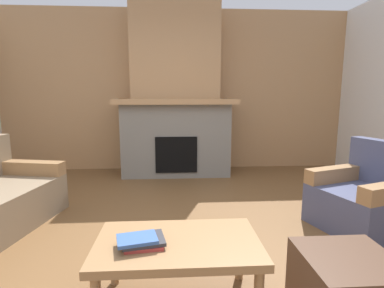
# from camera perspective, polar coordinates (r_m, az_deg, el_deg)

# --- Properties ---
(ground) EXTENTS (9.00, 9.00, 0.00)m
(ground) POSITION_cam_1_polar(r_m,az_deg,el_deg) (2.66, -2.29, -20.06)
(ground) COLOR brown
(wall_back_wood_panel) EXTENTS (6.00, 0.12, 2.70)m
(wall_back_wood_panel) POSITION_cam_1_polar(r_m,az_deg,el_deg) (5.31, -3.18, 9.94)
(wall_back_wood_panel) COLOR tan
(wall_back_wood_panel) RESTS_ON ground
(fireplace) EXTENTS (1.90, 0.82, 2.70)m
(fireplace) POSITION_cam_1_polar(r_m,az_deg,el_deg) (4.94, -3.12, 7.81)
(fireplace) COLOR gray
(fireplace) RESTS_ON ground
(armchair) EXTENTS (0.96, 0.96, 0.85)m
(armchair) POSITION_cam_1_polar(r_m,az_deg,el_deg) (3.44, 29.88, -9.02)
(armchair) COLOR #474C6B
(armchair) RESTS_ON ground
(coffee_table) EXTENTS (1.00, 0.60, 0.43)m
(coffee_table) POSITION_cam_1_polar(r_m,az_deg,el_deg) (1.95, -2.69, -19.16)
(coffee_table) COLOR #997047
(coffee_table) RESTS_ON ground
(book_stack_near_edge) EXTENTS (0.30, 0.25, 0.06)m
(book_stack_near_edge) POSITION_cam_1_polar(r_m,az_deg,el_deg) (1.88, -9.49, -17.55)
(book_stack_near_edge) COLOR #B23833
(book_stack_near_edge) RESTS_ON coffee_table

